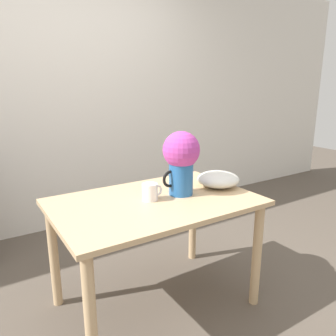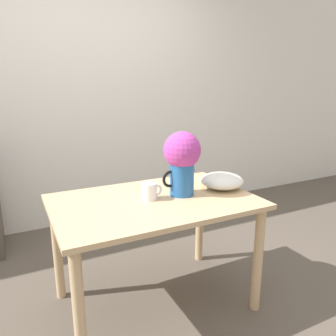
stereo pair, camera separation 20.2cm
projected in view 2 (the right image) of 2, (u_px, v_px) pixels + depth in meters
name	position (u px, v px, depth m)	size (l,w,h in m)	color
ground_plane	(147.00, 308.00, 2.15)	(12.00, 12.00, 0.00)	brown
wall_back	(81.00, 97.00, 3.22)	(8.00, 0.05, 2.60)	silver
table	(154.00, 216.00, 2.05)	(1.23, 0.81, 0.73)	tan
flower_vase	(182.00, 158.00, 2.05)	(0.25, 0.24, 0.41)	#235B9E
coffee_mug	(150.00, 191.00, 2.01)	(0.13, 0.10, 0.10)	white
white_bowl	(222.00, 181.00, 2.23)	(0.29, 0.29, 0.10)	silver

